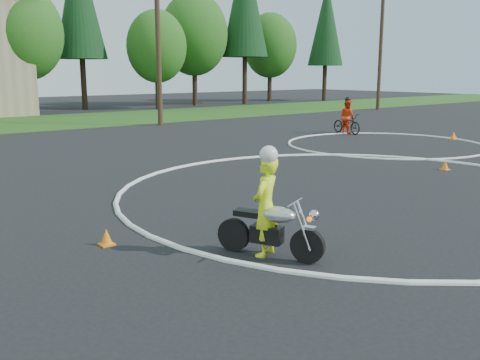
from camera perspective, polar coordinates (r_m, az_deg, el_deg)
ground at (r=12.25m, az=23.67°, el=-3.57°), size 120.00×120.00×0.00m
grass_strip at (r=34.11m, az=-21.01°, el=5.74°), size 120.00×10.00×0.02m
course_markings at (r=16.30m, az=13.61°, el=0.67°), size 19.05×19.05×0.12m
primary_motorcycle at (r=8.70m, az=3.40°, el=-5.22°), size 0.93×1.75×0.98m
rider_primary_grp at (r=8.67m, az=2.77°, el=-2.50°), size 0.71×0.61×1.83m
rider_second_grp at (r=26.77m, az=11.34°, el=6.23°), size 0.92×1.94×1.79m
traffic_cones at (r=18.24m, az=21.08°, el=1.75°), size 19.42×7.48×0.30m
treeline at (r=47.44m, az=-6.96°, el=15.80°), size 38.20×8.10×14.52m
utility_poles at (r=30.66m, az=-8.76°, el=15.51°), size 41.60×1.12×10.00m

